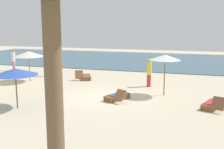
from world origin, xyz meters
TOP-DOWN VIEW (x-y plane):
  - ground_plane at (0.00, 0.00)m, footprint 60.00×60.00m
  - ocean_water at (0.00, 17.00)m, footprint 48.00×16.00m
  - umbrella_0 at (-6.37, 2.82)m, footprint 2.19×2.19m
  - umbrella_1 at (-3.31, -2.87)m, footprint 2.13×2.13m
  - umbrella_3 at (3.20, 1.70)m, footprint 1.74×1.74m
  - lounger_0 at (5.73, -0.14)m, footprint 1.12×1.77m
  - lounger_1 at (-2.90, 4.74)m, footprint 1.24×1.74m
  - lounger_2 at (0.92, -0.03)m, footprint 1.28×1.77m
  - person_0 at (-6.24, 5.03)m, footprint 0.35×0.35m
  - person_2 at (-10.41, 6.51)m, footprint 0.42×0.42m
  - person_3 at (1.99, 3.68)m, footprint 0.45×0.45m

SIDE VIEW (x-z plane):
  - ground_plane at x=0.00m, z-range 0.00..0.00m
  - ocean_water at x=0.00m, z-range 0.00..0.06m
  - lounger_1 at x=-2.90m, z-range -0.20..0.54m
  - lounger_2 at x=0.92m, z-range -0.17..0.52m
  - lounger_0 at x=5.73m, z-range -0.18..0.53m
  - person_3 at x=1.99m, z-range 0.02..1.84m
  - person_0 at x=-6.24m, z-range 0.03..1.88m
  - person_2 at x=-10.41m, z-range 0.03..1.89m
  - umbrella_1 at x=-3.31m, z-range 0.81..2.77m
  - umbrella_0 at x=-6.37m, z-range 0.89..3.04m
  - umbrella_3 at x=3.20m, z-range 1.01..3.35m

